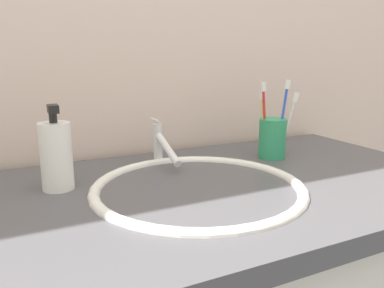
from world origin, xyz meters
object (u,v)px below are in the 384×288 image
faucet (162,144)px  toothbrush_white (289,120)px  toothbrush_cup (272,138)px  toothbrush_blue (283,114)px  toothbrush_red (264,115)px  soap_dispenser (56,155)px  toothbrush_yellow (263,118)px

faucet → toothbrush_white: (0.33, -0.10, 0.05)m
toothbrush_cup → toothbrush_white: (0.03, -0.03, 0.05)m
toothbrush_cup → toothbrush_blue: bearing=-37.3°
toothbrush_red → soap_dispenser: size_ratio=1.12×
faucet → toothbrush_yellow: 0.29m
toothbrush_white → soap_dispenser: bearing=178.5°
toothbrush_cup → toothbrush_blue: (0.02, -0.02, 0.07)m
soap_dispenser → toothbrush_blue: bearing=-0.5°
faucet → toothbrush_white: size_ratio=0.99×
toothbrush_white → toothbrush_blue: bearing=142.2°
toothbrush_yellow → soap_dispenser: bearing=-176.0°
toothbrush_yellow → soap_dispenser: (-0.55, -0.04, -0.03)m
toothbrush_white → soap_dispenser: toothbrush_white is taller
toothbrush_cup → toothbrush_yellow: toothbrush_yellow is taller
faucet → toothbrush_red: bearing=-14.3°
toothbrush_red → toothbrush_yellow: bearing=57.5°
toothbrush_yellow → toothbrush_white: (0.04, -0.05, -0.00)m
toothbrush_cup → toothbrush_blue: 0.07m
toothbrush_red → toothbrush_white: toothbrush_red is taller
toothbrush_blue → toothbrush_white: bearing=-37.8°
faucet → soap_dispenser: size_ratio=0.96×
toothbrush_yellow → toothbrush_white: bearing=-50.8°
soap_dispenser → toothbrush_yellow: bearing=4.0°
toothbrush_blue → soap_dispenser: (-0.58, 0.01, -0.05)m
toothbrush_blue → toothbrush_white: toothbrush_blue is taller
faucet → toothbrush_cup: faucet is taller
toothbrush_white → soap_dispenser: (-0.59, 0.02, -0.03)m
faucet → toothbrush_yellow: (0.28, -0.05, 0.05)m
faucet → toothbrush_red: (0.27, -0.07, 0.07)m
toothbrush_red → soap_dispenser: bearing=-178.4°
toothbrush_blue → soap_dispenser: 0.58m
toothbrush_blue → toothbrush_white: (0.01, -0.01, -0.02)m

